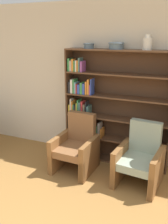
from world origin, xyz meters
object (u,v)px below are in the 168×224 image
at_px(vase_tall, 147,43).
at_px(armchair_leather, 76,147).
at_px(armchair_cushioned, 140,159).
at_px(bookshelf, 107,109).
at_px(bowl_cream, 116,45).
at_px(bowl_sage, 89,46).

distance_m(vase_tall, armchair_leather, 2.01).
relative_size(armchair_leather, armchair_cushioned, 1.00).
bearing_deg(vase_tall, armchair_cushioned, -78.99).
height_order(bookshelf, armchair_leather, bookshelf).
height_order(bowl_cream, armchair_leather, bowl_cream).
bearing_deg(armchair_cushioned, bowl_cream, -36.01).
bearing_deg(armchair_cushioned, bowl_sage, -20.52).
xyz_separation_m(armchair_leather, armchair_cushioned, (1.07, -0.00, 0.00)).
height_order(bowl_sage, armchair_cushioned, bowl_sage).
distance_m(vase_tall, armchair_cushioned, 1.76).
relative_size(bowl_cream, armchair_cushioned, 0.27).
relative_size(bowl_sage, vase_tall, 0.82).
xyz_separation_m(vase_tall, armchair_cushioned, (0.10, -0.53, -1.68)).
bearing_deg(armchair_leather, armchair_cushioned, -177.63).
xyz_separation_m(bowl_sage, armchair_leather, (-0.00, -0.53, -1.63)).
bearing_deg(bookshelf, bowl_sage, -177.60).
distance_m(bowl_sage, armchair_leather, 1.71).
bearing_deg(bookshelf, armchair_leather, -122.23).
bearing_deg(bowl_sage, armchair_cushioned, -26.51).
bearing_deg(vase_tall, bookshelf, 178.69).
bearing_deg(armchair_cushioned, armchair_leather, 5.97).
relative_size(bookshelf, armchair_cushioned, 2.10).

